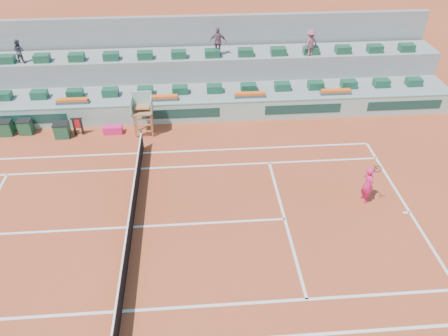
{
  "coord_description": "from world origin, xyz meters",
  "views": [
    {
      "loc": [
        2.78,
        -13.44,
        12.71
      ],
      "look_at": [
        4.0,
        2.5,
        1.0
      ],
      "focal_mm": 35.0,
      "sensor_mm": 36.0,
      "label": 1
    }
  ],
  "objects_px": {
    "player_bag": "(113,130)",
    "drink_cooler_a": "(62,130)",
    "tennis_player": "(368,184)",
    "umpire_chair": "(142,108)"
  },
  "relations": [
    {
      "from": "player_bag",
      "to": "umpire_chair",
      "type": "bearing_deg",
      "value": -2.56
    },
    {
      "from": "tennis_player",
      "to": "drink_cooler_a",
      "type": "bearing_deg",
      "value": 156.03
    },
    {
      "from": "player_bag",
      "to": "drink_cooler_a",
      "type": "height_order",
      "value": "drink_cooler_a"
    },
    {
      "from": "player_bag",
      "to": "drink_cooler_a",
      "type": "distance_m",
      "value": 2.69
    },
    {
      "from": "player_bag",
      "to": "tennis_player",
      "type": "relative_size",
      "value": 0.45
    },
    {
      "from": "player_bag",
      "to": "drink_cooler_a",
      "type": "bearing_deg",
      "value": -177.0
    },
    {
      "from": "drink_cooler_a",
      "to": "player_bag",
      "type": "bearing_deg",
      "value": 3.0
    },
    {
      "from": "umpire_chair",
      "to": "drink_cooler_a",
      "type": "bearing_deg",
      "value": -179.2
    },
    {
      "from": "umpire_chair",
      "to": "drink_cooler_a",
      "type": "distance_m",
      "value": 4.57
    },
    {
      "from": "player_bag",
      "to": "tennis_player",
      "type": "distance_m",
      "value": 13.66
    }
  ]
}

